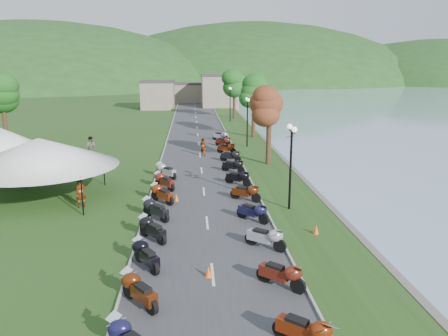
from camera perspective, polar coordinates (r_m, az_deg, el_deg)
name	(u,v)px	position (r m, az deg, el deg)	size (l,w,h in m)	color
road	(199,144)	(47.30, -3.31, 3.17)	(7.00, 120.00, 0.02)	#3E3E41
hills_backdrop	(192,82)	(206.70, -4.17, 11.19)	(360.00, 120.00, 76.00)	#285621
far_building	(185,93)	(91.73, -5.15, 9.76)	(18.00, 16.00, 5.00)	gray
moto_row_left	(143,273)	(17.85, -10.48, -13.28)	(2.60, 35.24, 1.10)	#331411
moto_row_right	(242,185)	(29.44, 2.30, -2.19)	(2.60, 42.85, 1.10)	#331411
vendor_tent_main	(41,169)	(29.87, -22.78, -0.15)	(6.47, 6.47, 4.00)	white
vendor_tent_side	(3,155)	(35.85, -26.95, 1.58)	(4.47, 4.47, 4.00)	white
tree_lakeside	(269,119)	(37.31, 5.92, 6.39)	(2.82, 2.82, 7.83)	#22661D
pedestrian_a	(82,207)	(28.00, -18.05, -4.88)	(0.64, 0.47, 1.75)	slate
pedestrian_b	(91,157)	(42.42, -16.95, 1.37)	(0.95, 0.52, 1.95)	slate
traffic_cone_near	(208,272)	(18.31, -2.06, -13.41)	(0.30, 0.30, 0.48)	#F2590C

